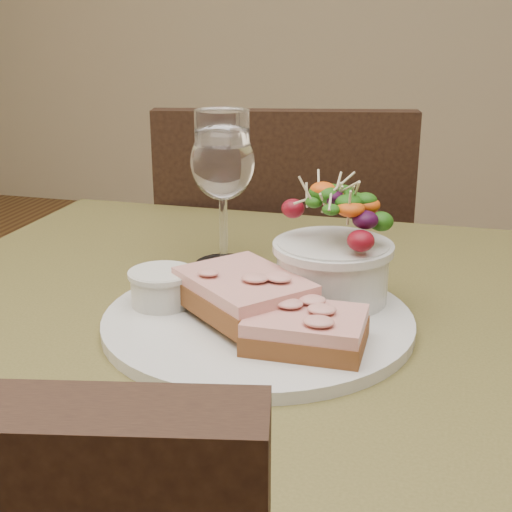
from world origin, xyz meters
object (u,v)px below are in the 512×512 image
(sandwich_front, at_px, (306,330))
(wine_glass, at_px, (223,167))
(cafe_table, at_px, (244,406))
(salad_bowl, at_px, (333,244))
(sandwich_back, at_px, (244,293))
(chair_far, at_px, (282,396))
(ramekin, at_px, (162,286))
(dinner_plate, at_px, (258,321))

(sandwich_front, xyz_separation_m, wine_glass, (-0.15, 0.22, 0.10))
(cafe_table, height_order, wine_glass, wine_glass)
(cafe_table, height_order, salad_bowl, salad_bowl)
(sandwich_back, height_order, salad_bowl, salad_bowl)
(sandwich_front, distance_m, wine_glass, 0.28)
(chair_far, relative_size, ramekin, 14.41)
(cafe_table, xyz_separation_m, chair_far, (-0.11, 0.63, -0.36))
(dinner_plate, relative_size, ramekin, 4.89)
(sandwich_back, bearing_deg, ramekin, -144.92)
(salad_bowl, bearing_deg, ramekin, -159.71)
(wine_glass, bearing_deg, dinner_plate, -61.57)
(cafe_table, distance_m, sandwich_front, 0.16)
(sandwich_front, distance_m, salad_bowl, 0.12)
(cafe_table, distance_m, dinner_plate, 0.11)
(cafe_table, bearing_deg, ramekin, -171.50)
(salad_bowl, xyz_separation_m, wine_glass, (-0.15, 0.10, 0.05))
(chair_far, bearing_deg, sandwich_front, 92.08)
(salad_bowl, distance_m, wine_glass, 0.19)
(cafe_table, distance_m, wine_glass, 0.28)
(dinner_plate, bearing_deg, chair_far, 100.99)
(chair_far, relative_size, dinner_plate, 2.94)
(ramekin, xyz_separation_m, salad_bowl, (0.16, 0.06, 0.04))
(chair_far, relative_size, wine_glass, 5.14)
(dinner_plate, relative_size, sandwich_back, 1.94)
(cafe_table, xyz_separation_m, wine_glass, (-0.07, 0.15, 0.22))
(ramekin, bearing_deg, dinner_plate, -0.76)
(cafe_table, relative_size, sandwich_front, 7.58)
(ramekin, relative_size, salad_bowl, 0.49)
(chair_far, height_order, dinner_plate, chair_far)
(ramekin, distance_m, salad_bowl, 0.18)
(dinner_plate, xyz_separation_m, salad_bowl, (0.06, 0.06, 0.07))
(chair_far, xyz_separation_m, wine_glass, (0.04, -0.48, 0.58))
(dinner_plate, height_order, salad_bowl, salad_bowl)
(salad_bowl, relative_size, wine_glass, 0.73)
(chair_far, bearing_deg, salad_bowl, 95.16)
(dinner_plate, bearing_deg, sandwich_back, -149.79)
(cafe_table, xyz_separation_m, sandwich_back, (0.01, -0.02, 0.14))
(wine_glass, bearing_deg, salad_bowl, -33.64)
(cafe_table, xyz_separation_m, ramekin, (-0.08, -0.01, 0.13))
(chair_far, xyz_separation_m, ramekin, (0.02, -0.64, 0.49))
(dinner_plate, height_order, sandwich_front, sandwich_front)
(dinner_plate, relative_size, sandwich_front, 2.90)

